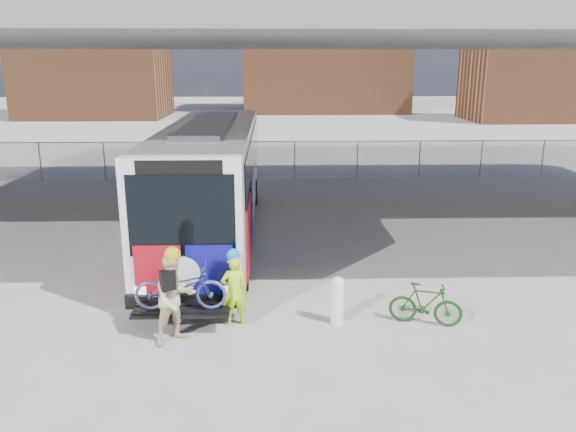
{
  "coord_description": "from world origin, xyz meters",
  "views": [
    {
      "loc": [
        -0.12,
        -14.48,
        5.41
      ],
      "look_at": [
        0.3,
        -0.55,
        1.6
      ],
      "focal_mm": 35.0,
      "sensor_mm": 36.0,
      "label": 1
    }
  ],
  "objects_px": {
    "bike_parked": "(426,304)",
    "cyclist_tan": "(175,298)",
    "bus": "(211,172)",
    "bollard": "(337,298)",
    "cyclist_hivis": "(234,289)"
  },
  "relations": [
    {
      "from": "bus",
      "to": "cyclist_tan",
      "type": "xyz_separation_m",
      "value": [
        -0.04,
        -7.03,
        -1.16
      ]
    },
    {
      "from": "bus",
      "to": "bollard",
      "type": "height_order",
      "value": "bus"
    },
    {
      "from": "cyclist_tan",
      "to": "bike_parked",
      "type": "bearing_deg",
      "value": -29.08
    },
    {
      "from": "bus",
      "to": "bollard",
      "type": "xyz_separation_m",
      "value": [
        3.27,
        -6.31,
        -1.54
      ]
    },
    {
      "from": "bollard",
      "to": "cyclist_hivis",
      "type": "xyz_separation_m",
      "value": [
        -2.19,
        -0.0,
        0.25
      ]
    },
    {
      "from": "cyclist_hivis",
      "to": "bike_parked",
      "type": "distance_m",
      "value": 4.08
    },
    {
      "from": "cyclist_hivis",
      "to": "bike_parked",
      "type": "relative_size",
      "value": 1.11
    },
    {
      "from": "bollard",
      "to": "cyclist_hivis",
      "type": "height_order",
      "value": "cyclist_hivis"
    },
    {
      "from": "bus",
      "to": "cyclist_hivis",
      "type": "relative_size",
      "value": 7.58
    },
    {
      "from": "bike_parked",
      "to": "cyclist_tan",
      "type": "bearing_deg",
      "value": 113.36
    },
    {
      "from": "bus",
      "to": "cyclist_hivis",
      "type": "bearing_deg",
      "value": -80.32
    },
    {
      "from": "cyclist_hivis",
      "to": "bike_parked",
      "type": "bearing_deg",
      "value": 159.79
    },
    {
      "from": "cyclist_hivis",
      "to": "bike_parked",
      "type": "xyz_separation_m",
      "value": [
        4.06,
        -0.11,
        -0.36
      ]
    },
    {
      "from": "cyclist_tan",
      "to": "bus",
      "type": "bearing_deg",
      "value": 53.89
    },
    {
      "from": "bollard",
      "to": "cyclist_hivis",
      "type": "distance_m",
      "value": 2.21
    }
  ]
}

